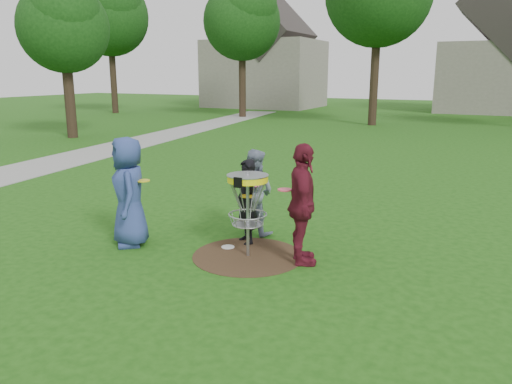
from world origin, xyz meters
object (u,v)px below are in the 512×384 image
at_px(player_grey, 254,192).
at_px(player_maroon, 302,205).
at_px(player_blue, 129,192).
at_px(player_black, 247,202).
at_px(disc_golf_basket, 248,195).

height_order(player_grey, player_maroon, player_maroon).
bearing_deg(player_maroon, player_grey, 25.56).
distance_m(player_blue, player_black, 2.00).
distance_m(player_grey, player_maroon, 1.68).
bearing_deg(disc_golf_basket, player_grey, 110.96).
distance_m(player_blue, player_maroon, 2.97).
xyz_separation_m(player_blue, player_black, (1.74, 0.96, -0.20)).
xyz_separation_m(player_grey, disc_golf_basket, (0.43, -1.13, 0.24)).
bearing_deg(player_maroon, disc_golf_basket, 69.80).
xyz_separation_m(player_blue, player_grey, (1.62, 1.50, -0.15)).
distance_m(player_black, player_maroon, 1.31).
bearing_deg(player_blue, player_black, 76.06).
bearing_deg(player_maroon, player_blue, 72.83).
bearing_deg(player_blue, disc_golf_basket, 57.52).
relative_size(player_grey, disc_golf_basket, 1.13).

